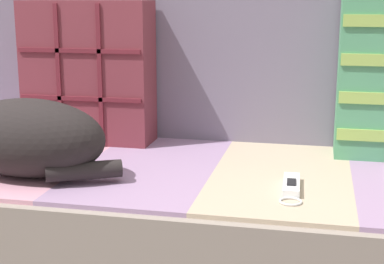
{
  "coord_description": "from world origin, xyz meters",
  "views": [
    {
      "loc": [
        0.25,
        -1.27,
        0.84
      ],
      "look_at": [
        -0.05,
        0.08,
        0.52
      ],
      "focal_mm": 55.0,
      "sensor_mm": 36.0,
      "label": 1
    }
  ],
  "objects_px": {
    "throw_pillow_quilted": "(88,72)",
    "sleeping_cat": "(22,140)",
    "couch": "(217,242)",
    "game_remote_near": "(291,186)"
  },
  "relations": [
    {
      "from": "game_remote_near",
      "to": "throw_pillow_quilted",
      "type": "bearing_deg",
      "value": 150.69
    },
    {
      "from": "game_remote_near",
      "to": "couch",
      "type": "bearing_deg",
      "value": 139.3
    },
    {
      "from": "couch",
      "to": "throw_pillow_quilted",
      "type": "height_order",
      "value": "throw_pillow_quilted"
    },
    {
      "from": "throw_pillow_quilted",
      "to": "sleeping_cat",
      "type": "height_order",
      "value": "throw_pillow_quilted"
    },
    {
      "from": "couch",
      "to": "game_remote_near",
      "type": "relative_size",
      "value": 11.37
    },
    {
      "from": "couch",
      "to": "throw_pillow_quilted",
      "type": "xyz_separation_m",
      "value": [
        -0.42,
        0.18,
        0.42
      ]
    },
    {
      "from": "sleeping_cat",
      "to": "throw_pillow_quilted",
      "type": "bearing_deg",
      "value": 86.46
    },
    {
      "from": "sleeping_cat",
      "to": "couch",
      "type": "bearing_deg",
      "value": 23.89
    },
    {
      "from": "couch",
      "to": "game_remote_near",
      "type": "xyz_separation_m",
      "value": [
        0.2,
        -0.17,
        0.22
      ]
    },
    {
      "from": "sleeping_cat",
      "to": "game_remote_near",
      "type": "height_order",
      "value": "sleeping_cat"
    }
  ]
}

